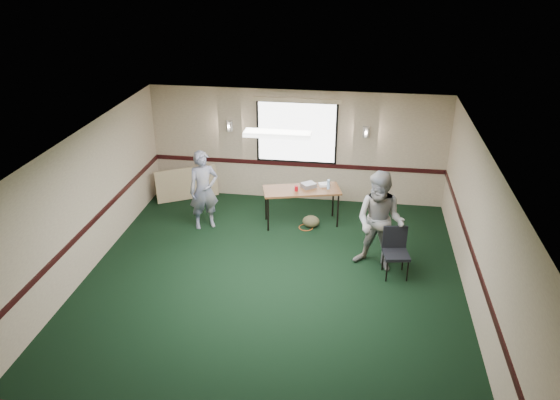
# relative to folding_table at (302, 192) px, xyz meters

# --- Properties ---
(ground) EXTENTS (8.00, 8.00, 0.00)m
(ground) POSITION_rel_folding_table_xyz_m (-0.28, -2.68, -0.77)
(ground) COLOR black
(ground) RESTS_ON ground
(room_shell) EXTENTS (8.00, 8.02, 8.00)m
(room_shell) POSITION_rel_folding_table_xyz_m (-0.28, -0.56, 0.81)
(room_shell) COLOR tan
(room_shell) RESTS_ON ground
(folding_table) EXTENTS (1.79, 1.07, 0.84)m
(folding_table) POSITION_rel_folding_table_xyz_m (0.00, 0.00, 0.00)
(folding_table) COLOR #5E2C1A
(folding_table) RESTS_ON ground
(projector) EXTENTS (0.37, 0.36, 0.10)m
(projector) POSITION_rel_folding_table_xyz_m (0.14, 0.13, 0.11)
(projector) COLOR gray
(projector) RESTS_ON folding_table
(game_console) EXTENTS (0.27, 0.24, 0.06)m
(game_console) POSITION_rel_folding_table_xyz_m (0.46, 0.26, 0.09)
(game_console) COLOR white
(game_console) RESTS_ON folding_table
(red_cup) EXTENTS (0.08, 0.08, 0.12)m
(red_cup) POSITION_rel_folding_table_xyz_m (-0.11, -0.11, 0.12)
(red_cup) COLOR #A90B14
(red_cup) RESTS_ON folding_table
(water_bottle) EXTENTS (0.06, 0.06, 0.22)m
(water_bottle) POSITION_rel_folding_table_xyz_m (0.57, 0.10, 0.17)
(water_bottle) COLOR #99CAFA
(water_bottle) RESTS_ON folding_table
(duffel_bag) EXTENTS (0.43, 0.36, 0.27)m
(duffel_bag) POSITION_rel_folding_table_xyz_m (0.23, -0.15, -0.64)
(duffel_bag) COLOR #494829
(duffel_bag) RESTS_ON ground
(cable_coil) EXTENTS (0.39, 0.39, 0.02)m
(cable_coil) POSITION_rel_folding_table_xyz_m (0.13, -0.21, -0.77)
(cable_coil) COLOR #D6511A
(cable_coil) RESTS_ON ground
(folded_table) EXTENTS (1.43, 0.94, 0.77)m
(folded_table) POSITION_rel_folding_table_xyz_m (-2.92, 0.92, -0.39)
(folded_table) COLOR tan
(folded_table) RESTS_ON ground
(conference_chair) EXTENTS (0.53, 0.54, 0.94)m
(conference_chair) POSITION_rel_folding_table_xyz_m (1.97, -1.77, -0.23)
(conference_chair) COLOR black
(conference_chair) RESTS_ON ground
(person_left) EXTENTS (0.76, 0.68, 1.76)m
(person_left) POSITION_rel_folding_table_xyz_m (-2.08, -0.45, 0.10)
(person_left) COLOR #3A4781
(person_left) RESTS_ON ground
(person_right) EXTENTS (1.16, 1.04, 1.97)m
(person_right) POSITION_rel_folding_table_xyz_m (1.65, -1.61, 0.21)
(person_right) COLOR slate
(person_right) RESTS_ON ground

